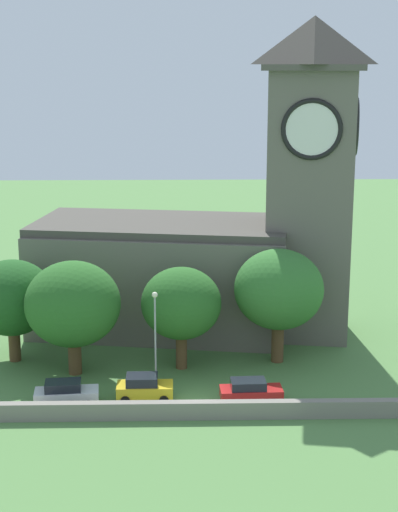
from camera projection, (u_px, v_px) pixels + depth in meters
ground_plane at (192, 336)px, 71.54m from camera, size 200.00×200.00×0.00m
church at (213, 241)px, 71.86m from camera, size 30.07×15.61×27.82m
quay_barrier at (196, 410)px, 54.80m from camera, size 51.65×0.70×1.25m
car_white at (66, 393)px, 56.93m from camera, size 4.69×2.41×1.80m
car_yellow at (144, 387)px, 57.86m from camera, size 4.10×2.28×1.86m
car_red at (250, 391)px, 57.37m from camera, size 4.56×2.27×1.72m
streetlamp_west_mid at (155, 325)px, 59.13m from camera, size 0.44×0.44×7.51m
tree_churchyard at (12, 298)px, 64.50m from camera, size 6.87×6.87×8.50m
tree_riverside_east at (181, 304)px, 62.84m from camera, size 6.38×6.38×8.32m
tree_riverside_west at (73, 304)px, 61.63m from camera, size 7.45×7.45×9.11m
tree_by_tower at (279, 290)px, 64.11m from camera, size 7.25×7.25×9.44m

